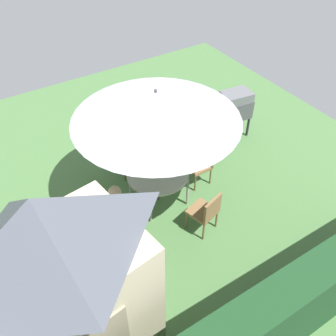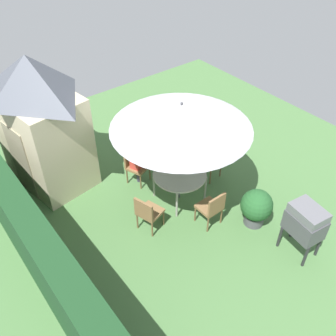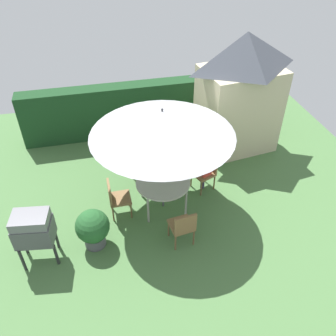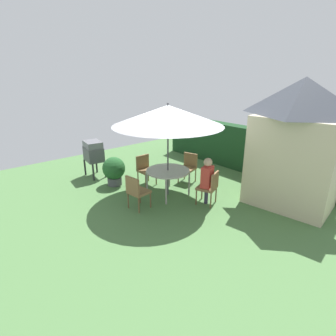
# 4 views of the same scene
# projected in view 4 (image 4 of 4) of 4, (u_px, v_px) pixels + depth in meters

# --- Properties ---
(ground_plane) EXTENTS (11.00, 11.00, 0.00)m
(ground_plane) POSITION_uv_depth(u_px,v_px,m) (167.00, 197.00, 7.57)
(ground_plane) COLOR #47703D
(hedge_backdrop) EXTENTS (6.88, 0.51, 1.53)m
(hedge_backdrop) POSITION_uv_depth(u_px,v_px,m) (243.00, 149.00, 9.45)
(hedge_backdrop) COLOR #193D1E
(hedge_backdrop) RESTS_ON ground
(garden_shed) EXTENTS (2.30, 1.75, 3.21)m
(garden_shed) POSITION_uv_depth(u_px,v_px,m) (296.00, 144.00, 6.64)
(garden_shed) COLOR #C6B793
(garden_shed) RESTS_ON ground
(patio_table) EXTENTS (1.21, 1.21, 0.74)m
(patio_table) POSITION_uv_depth(u_px,v_px,m) (168.00, 172.00, 7.52)
(patio_table) COLOR #B2ADA3
(patio_table) RESTS_ON ground
(patio_umbrella) EXTENTS (2.93, 2.93, 2.57)m
(patio_umbrella) POSITION_uv_depth(u_px,v_px,m) (168.00, 115.00, 7.00)
(patio_umbrella) COLOR #4C4C51
(patio_umbrella) RESTS_ON ground
(bbq_grill) EXTENTS (0.76, 0.59, 1.20)m
(bbq_grill) POSITION_uv_depth(u_px,v_px,m) (93.00, 152.00, 8.81)
(bbq_grill) COLOR #47474C
(bbq_grill) RESTS_ON ground
(chair_near_shed) EXTENTS (0.60, 0.60, 0.90)m
(chair_near_shed) POSITION_uv_depth(u_px,v_px,m) (210.00, 186.00, 7.02)
(chair_near_shed) COLOR olive
(chair_near_shed) RESTS_ON ground
(chair_far_side) EXTENTS (0.57, 0.58, 0.90)m
(chair_far_side) POSITION_uv_depth(u_px,v_px,m) (189.00, 166.00, 8.51)
(chair_far_side) COLOR olive
(chair_far_side) RESTS_ON ground
(chair_toward_hedge) EXTENTS (0.47, 0.47, 0.90)m
(chair_toward_hedge) POSITION_uv_depth(u_px,v_px,m) (145.00, 168.00, 8.32)
(chair_toward_hedge) COLOR olive
(chair_toward_hedge) RESTS_ON ground
(chair_toward_house) EXTENTS (0.52, 0.52, 0.90)m
(chair_toward_house) POSITION_uv_depth(u_px,v_px,m) (136.00, 190.00, 6.75)
(chair_toward_house) COLOR olive
(chair_toward_house) RESTS_ON ground
(potted_plant_by_shed) EXTENTS (0.69, 0.69, 0.88)m
(potted_plant_by_shed) POSITION_uv_depth(u_px,v_px,m) (114.00, 170.00, 8.25)
(potted_plant_by_shed) COLOR #4C4C51
(potted_plant_by_shed) RESTS_ON ground
(person_in_red) EXTENTS (0.35, 0.40, 1.26)m
(person_in_red) POSITION_uv_depth(u_px,v_px,m) (207.00, 176.00, 6.97)
(person_in_red) COLOR #CC3D33
(person_in_red) RESTS_ON ground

